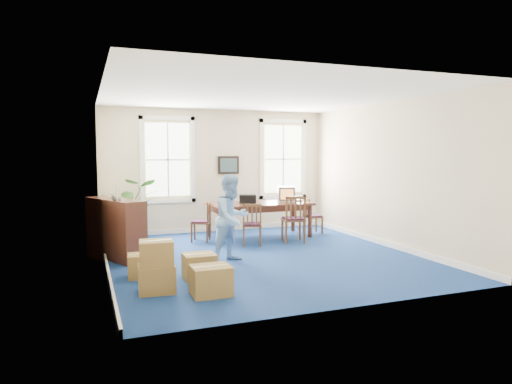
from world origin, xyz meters
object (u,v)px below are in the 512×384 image
object	(u,v)px
man	(232,218)
conference_table	(259,220)
crt_tv	(286,194)
chair_near_left	(252,224)
credenza	(116,227)
cardboard_boxes	(169,262)
potted_plant	(131,209)

from	to	relation	value
man	conference_table	bearing A→B (deg)	30.11
crt_tv	chair_near_left	distance (m)	1.65
crt_tv	man	bearing A→B (deg)	-116.00
man	credenza	xyz separation A→B (m)	(-2.06, 1.09, -0.21)
conference_table	crt_tv	size ratio (longest dim) A/B	5.55
cardboard_boxes	chair_near_left	bearing A→B (deg)	48.76
crt_tv	cardboard_boxes	xyz separation A→B (m)	(-3.58, -3.56, -0.63)
conference_table	credenza	size ratio (longest dim) A/B	1.57
crt_tv	chair_near_left	size ratio (longest dim) A/B	0.47
man	cardboard_boxes	size ratio (longest dim) A/B	1.16
crt_tv	credenza	bearing A→B (deg)	-147.08
potted_plant	credenza	bearing A→B (deg)	-104.57
man	credenza	bearing A→B (deg)	125.16
conference_table	potted_plant	distance (m)	3.10
potted_plant	cardboard_boxes	xyz separation A→B (m)	(0.17, -4.19, -0.33)
chair_near_left	potted_plant	world-z (taller)	potted_plant
conference_table	cardboard_boxes	size ratio (longest dim) A/B	1.74
potted_plant	chair_near_left	bearing A→B (deg)	-31.77
conference_table	man	distance (m)	2.60
conference_table	crt_tv	distance (m)	0.96
crt_tv	potted_plant	distance (m)	3.81
crt_tv	chair_near_left	bearing A→B (deg)	-125.95
chair_near_left	conference_table	bearing A→B (deg)	-101.42
chair_near_left	credenza	distance (m)	2.96
man	cardboard_boxes	world-z (taller)	man
conference_table	chair_near_left	distance (m)	1.00
cardboard_boxes	crt_tv	bearing A→B (deg)	44.88
crt_tv	man	xyz separation A→B (m)	(-2.14, -2.21, -0.21)
chair_near_left	potted_plant	size ratio (longest dim) A/B	0.64
man	credenza	distance (m)	2.35
man	cardboard_boxes	bearing A→B (deg)	-163.79
man	cardboard_boxes	distance (m)	2.02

